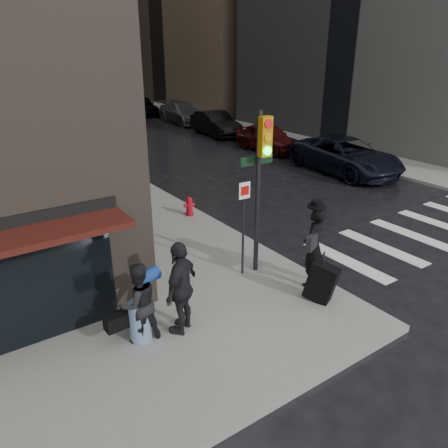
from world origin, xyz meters
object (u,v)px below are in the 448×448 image
Objects in this scene: man_greycoat at (181,287)px; parked_car_2 at (216,123)px; parked_car_4 at (142,105)px; parked_car_5 at (124,99)px; parked_car_6 at (99,94)px; parked_car_3 at (182,113)px; man_jeans at (138,303)px; parked_car_0 at (345,156)px; parked_car_1 at (268,138)px; traffic_light at (259,173)px; fire_hydrant at (189,207)px; man_overcoat at (315,252)px.

man_greycoat is 21.93m from parked_car_2.
parked_car_4 is (-0.21, 11.17, 0.02)m from parked_car_2.
parked_car_5 is 5.60m from parked_car_6.
man_greycoat is 26.98m from parked_car_3.
man_greycoat is 42.18m from parked_car_6.
parked_car_6 is (13.80, 39.95, -0.19)m from man_jeans.
parked_car_0 reaches higher than parked_car_2.
parked_car_5 is (0.49, 16.75, -0.06)m from parked_car_2.
parked_car_0 is at bearing -90.56° from parked_car_1.
parked_car_1 is 22.34m from parked_car_5.
traffic_light is 14.97m from parked_car_1.
traffic_light is 0.79× the size of parked_car_3.
parked_car_0 is at bearing -94.60° from parked_car_6.
parked_car_4 is at bearing 74.56° from traffic_light.
parked_car_0 is at bearing 33.07° from traffic_light.
parked_car_2 is at bearing 87.81° from parked_car_1.
man_greycoat is at bearing -147.72° from parked_car_0.
fire_hydrant is 0.15× the size of parked_car_1.
man_greycoat is at bearing -115.57° from parked_car_5.
man_overcoat is 6.04m from fire_hydrant.
parked_car_6 is at bearing 93.77° from parked_car_3.
man_greycoat is at bearing -117.86° from parked_car_3.
parked_car_2 is at bearing 94.55° from parked_car_0.
parked_car_5 is (14.16, 34.36, -0.29)m from man_jeans.
traffic_light is 19.53m from parked_car_2.
parked_car_2 reaches higher than parked_car_5.
man_jeans is at bearing -149.94° from parked_car_0.
man_overcoat is 1.32× the size of man_jeans.
parked_car_6 is at bearing -142.59° from man_greycoat.
man_jeans is at bearing -109.72° from parked_car_4.
traffic_light reaches higher than parked_car_1.
man_greycoat is (-3.51, 0.33, 0.07)m from man_overcoat.
parked_car_2 is (9.26, 12.14, 0.33)m from fire_hydrant.
parked_car_0 is (9.22, 0.98, 0.37)m from fire_hydrant.
parked_car_2 is at bearing -160.43° from man_greycoat.
parked_car_2 is (0.10, 5.58, 0.02)m from parked_car_1.
parked_car_3 is at bearing -93.77° from parked_car_5.
parked_car_1 is (9.80, 11.13, -2.09)m from traffic_light.
fire_hydrant is (3.53, 5.67, -0.72)m from man_greycoat.
parked_car_1 is at bearing -84.29° from parked_car_4.
man_jeans is 7.05m from fire_hydrant.
man_greycoat is at bearing -155.28° from traffic_light.
parked_car_4 is (9.07, 29.31, -0.31)m from man_overcoat.
parked_car_2 is (13.67, 17.61, -0.23)m from man_jeans.
man_greycoat is at bearing -137.24° from parked_car_1.
parked_car_6 is (10.03, 39.04, -2.03)m from traffic_light.
man_overcoat reaches higher than parked_car_6.
man_overcoat is 1.11× the size of man_greycoat.
man_overcoat reaches higher than parked_car_4.
parked_car_4 is 1.07× the size of parked_car_5.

